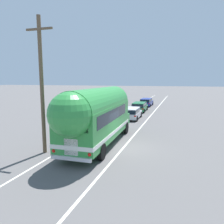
{
  "coord_description": "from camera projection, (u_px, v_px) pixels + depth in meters",
  "views": [
    {
      "loc": [
        3.63,
        -13.98,
        4.69
      ],
      "look_at": [
        -1.74,
        2.88,
        2.03
      ],
      "focal_mm": 34.52,
      "sensor_mm": 36.0,
      "label": 1
    }
  ],
  "objects": [
    {
      "name": "lane_markings",
      "position": [
        134.0,
        118.0,
        26.79
      ],
      "size": [
        3.93,
        80.0,
        0.01
      ],
      "color": "silver",
      "rests_on": "ground"
    },
    {
      "name": "car_second",
      "position": [
        140.0,
        106.0,
        31.99
      ],
      "size": [
        2.03,
        4.78,
        1.37
      ],
      "color": "#196633",
      "rests_on": "ground"
    },
    {
      "name": "car_third",
      "position": [
        146.0,
        102.0,
        38.63
      ],
      "size": [
        1.95,
        4.84,
        1.37
      ],
      "color": "navy",
      "rests_on": "ground"
    },
    {
      "name": "painted_bus",
      "position": [
        97.0,
        114.0,
        14.94
      ],
      "size": [
        2.8,
        11.14,
        4.12
      ],
      "color": "#2D8C3D",
      "rests_on": "ground"
    },
    {
      "name": "car_lead",
      "position": [
        132.0,
        113.0,
        25.82
      ],
      "size": [
        1.97,
        4.38,
        1.37
      ],
      "color": "silver",
      "rests_on": "ground"
    },
    {
      "name": "ground_plane",
      "position": [
        123.0,
        148.0,
        14.95
      ],
      "size": [
        300.0,
        300.0,
        0.0
      ],
      "primitive_type": "plane",
      "color": "#565454"
    },
    {
      "name": "utility_pole",
      "position": [
        42.0,
        84.0,
        13.36
      ],
      "size": [
        1.8,
        0.24,
        8.5
      ],
      "color": "brown",
      "rests_on": "ground"
    }
  ]
}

